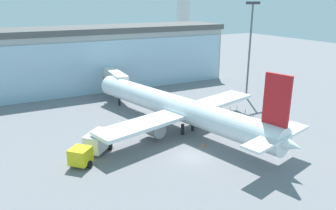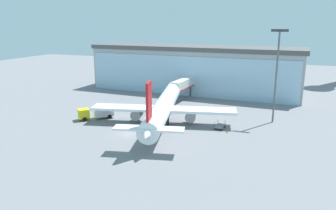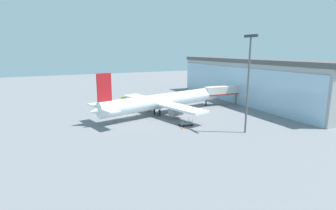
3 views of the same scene
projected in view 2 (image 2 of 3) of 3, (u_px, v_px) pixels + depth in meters
ground at (130, 133)px, 60.34m from camera, size 240.00×240.00×0.00m
terminal_building at (193, 69)px, 95.56m from camera, size 62.12×15.64×13.32m
jet_bridge at (185, 84)px, 85.98m from camera, size 3.17×12.26×5.52m
apron_light_mast at (277, 68)px, 64.44m from camera, size 3.20×0.40×18.62m
airplane at (164, 106)px, 66.42m from camera, size 29.09×39.32×11.15m
catering_truck at (97, 112)px, 69.24m from camera, size 6.85×6.58×2.65m
baggage_cart at (220, 126)px, 62.91m from camera, size 1.75×2.88×1.50m
safety_cone_nose at (148, 131)px, 60.72m from camera, size 0.36×0.36×0.55m
safety_cone_wingtip at (227, 131)px, 60.63m from camera, size 0.36×0.36×0.55m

